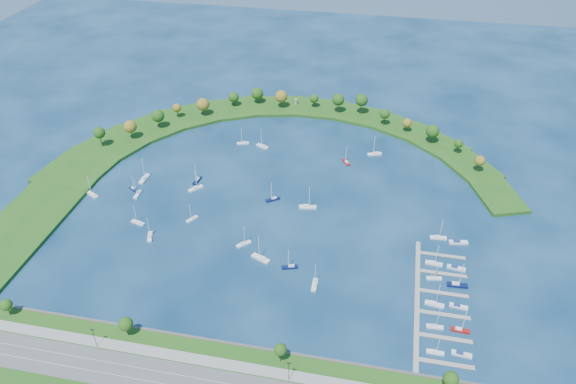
% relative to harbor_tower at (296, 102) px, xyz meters
% --- Properties ---
extents(ground, '(700.00, 700.00, 0.00)m').
position_rel_harbor_tower_xyz_m(ground, '(12.72, -119.90, -4.06)').
color(ground, '#07243E').
rests_on(ground, ground).
extents(breakwater, '(286.74, 247.64, 2.00)m').
position_rel_harbor_tower_xyz_m(breakwater, '(-33.61, -71.18, -3.07)').
color(breakwater, '#1E5115').
rests_on(breakwater, ground).
extents(breakwater_trees, '(242.37, 90.67, 15.23)m').
position_rel_harbor_tower_xyz_m(breakwater_trees, '(-7.05, -30.27, 6.59)').
color(breakwater_trees, '#382314').
rests_on(breakwater_trees, breakwater).
extents(harbor_tower, '(2.60, 2.60, 4.00)m').
position_rel_harbor_tower_xyz_m(harbor_tower, '(0.00, 0.00, 0.00)').
color(harbor_tower, gray).
rests_on(harbor_tower, breakwater).
extents(dock_system, '(24.28, 82.00, 1.60)m').
position_rel_harbor_tower_xyz_m(dock_system, '(98.02, -180.90, -3.70)').
color(dock_system, gray).
rests_on(dock_system, ground).
extents(moored_boat_0, '(2.27, 7.83, 11.48)m').
position_rel_harbor_tower_xyz_m(moored_boat_0, '(-67.05, -129.74, -3.16)').
color(moored_boat_0, white).
rests_on(moored_boat_0, ground).
extents(moored_boat_1, '(2.50, 8.39, 12.26)m').
position_rel_harbor_tower_xyz_m(moored_boat_1, '(43.99, -181.15, -3.14)').
color(moored_boat_1, white).
rests_on(moored_boat_1, ground).
extents(moored_boat_2, '(7.15, 7.12, 11.59)m').
position_rel_harbor_tower_xyz_m(moored_boat_2, '(3.92, -159.66, -3.16)').
color(moored_boat_2, white).
rests_on(moored_boat_2, ground).
extents(moored_boat_3, '(8.82, 6.10, 12.73)m').
position_rel_harbor_tower_xyz_m(moored_boat_3, '(-92.20, -135.36, -3.13)').
color(moored_boat_3, white).
rests_on(moored_boat_3, ground).
extents(moored_boat_4, '(6.98, 5.37, 10.30)m').
position_rel_harbor_tower_xyz_m(moored_boat_4, '(-71.45, -125.38, -3.19)').
color(moored_boat_4, '#0A133E').
rests_on(moored_boat_4, ground).
extents(moored_boat_5, '(8.09, 4.50, 11.47)m').
position_rel_harbor_tower_xyz_m(moored_boat_5, '(30.32, -171.58, -3.16)').
color(moored_boat_5, '#0A133E').
rests_on(moored_boat_5, ground).
extents(moored_boat_6, '(3.32, 8.74, 12.53)m').
position_rel_harbor_tower_xyz_m(moored_boat_6, '(-38.41, -109.33, -3.13)').
color(moored_boat_6, '#0A133E').
rests_on(moored_boat_6, ground).
extents(moored_boat_7, '(8.99, 6.24, 13.00)m').
position_rel_harbor_tower_xyz_m(moored_boat_7, '(-10.04, -62.72, -3.12)').
color(moored_boat_7, white).
rests_on(moored_boat_7, ground).
extents(moored_boat_8, '(4.72, 8.32, 11.79)m').
position_rel_harbor_tower_xyz_m(moored_boat_8, '(-44.93, -163.78, -3.16)').
color(moored_boat_8, white).
rests_on(moored_boat_8, ground).
extents(moored_boat_9, '(9.83, 3.99, 14.04)m').
position_rel_harbor_tower_xyz_m(moored_boat_9, '(30.29, -122.18, -3.08)').
color(moored_boat_9, white).
rests_on(moored_boat_9, ground).
extents(moored_boat_10, '(5.55, 7.09, 10.50)m').
position_rel_harbor_tower_xyz_m(moored_boat_10, '(-28.68, -145.22, -3.19)').
color(moored_boat_10, white).
rests_on(moored_boat_10, ground).
extents(moored_boat_11, '(7.96, 6.82, 12.11)m').
position_rel_harbor_tower_xyz_m(moored_boat_11, '(9.79, -118.83, -3.15)').
color(moored_boat_11, '#0A133E').
rests_on(moored_boat_11, ground).
extents(moored_boat_12, '(10.11, 6.43, 14.44)m').
position_rel_harbor_tower_xyz_m(moored_boat_12, '(15.16, -168.58, -3.07)').
color(moored_boat_12, white).
rests_on(moored_boat_12, ground).
extents(moored_boat_13, '(7.62, 8.54, 13.19)m').
position_rel_harbor_tower_xyz_m(moored_boat_13, '(-36.47, -117.54, -3.11)').
color(moored_boat_13, white).
rests_on(moored_boat_13, ground).
extents(moored_boat_14, '(8.16, 4.57, 11.56)m').
position_rel_harbor_tower_xyz_m(moored_boat_14, '(-23.66, -61.10, -3.16)').
color(moored_boat_14, white).
rests_on(moored_boat_14, ground).
extents(moored_boat_15, '(5.93, 7.47, 11.10)m').
position_rel_harbor_tower_xyz_m(moored_boat_15, '(45.70, -71.11, -3.17)').
color(moored_boat_15, '#980F0D').
rests_on(moored_boat_15, ground).
extents(moored_boat_16, '(9.34, 5.50, 13.26)m').
position_rel_harbor_tower_xyz_m(moored_boat_16, '(62.37, -57.61, -3.11)').
color(moored_boat_16, white).
rests_on(moored_boat_16, ground).
extents(moored_boat_17, '(3.37, 10.07, 14.58)m').
position_rel_harbor_tower_xyz_m(moored_boat_17, '(-69.76, -114.16, -3.07)').
color(moored_boat_17, white).
rests_on(moored_boat_17, ground).
extents(moored_boat_18, '(8.20, 4.15, 11.61)m').
position_rel_harbor_tower_xyz_m(moored_boat_18, '(-55.90, -154.16, -3.16)').
color(moored_boat_18, white).
rests_on(moored_boat_18, ground).
extents(docked_boat_0, '(7.13, 2.13, 10.42)m').
position_rel_harbor_tower_xyz_m(docked_boat_0, '(98.26, -209.23, -3.19)').
color(docked_boat_0, white).
rests_on(docked_boat_0, ground).
extents(docked_boat_1, '(8.31, 3.08, 1.66)m').
position_rel_harbor_tower_xyz_m(docked_boat_1, '(108.70, -208.02, -3.45)').
color(docked_boat_1, white).
rests_on(docked_boat_1, ground).
extents(docked_boat_2, '(7.27, 2.22, 10.61)m').
position_rel_harbor_tower_xyz_m(docked_boat_2, '(98.26, -195.55, -3.19)').
color(docked_boat_2, white).
rests_on(docked_boat_2, ground).
extents(docked_boat_3, '(7.91, 2.64, 11.46)m').
position_rel_harbor_tower_xyz_m(docked_boat_3, '(108.74, -195.26, -3.16)').
color(docked_boat_3, '#980F0D').
rests_on(docked_boat_3, ground).
extents(docked_boat_4, '(8.74, 3.53, 12.48)m').
position_rel_harbor_tower_xyz_m(docked_boat_4, '(98.23, -182.32, -3.14)').
color(docked_boat_4, white).
rests_on(docked_boat_4, ground).
extents(docked_boat_5, '(8.29, 3.29, 1.64)m').
position_rel_harbor_tower_xyz_m(docked_boat_5, '(108.70, -181.46, -3.45)').
color(docked_boat_5, white).
rests_on(docked_boat_5, ground).
extents(docked_boat_6, '(7.33, 3.05, 10.45)m').
position_rel_harbor_tower_xyz_m(docked_boat_6, '(98.26, -165.45, -3.19)').
color(docked_boat_6, white).
rests_on(docked_boat_6, ground).
extents(docked_boat_7, '(9.53, 3.11, 13.82)m').
position_rel_harbor_tower_xyz_m(docked_boat_7, '(108.71, -167.97, -3.09)').
color(docked_boat_7, '#0A133E').
rests_on(docked_boat_7, ground).
extents(docked_boat_8, '(8.39, 3.08, 12.07)m').
position_rel_harbor_tower_xyz_m(docked_boat_8, '(98.24, -154.97, -3.15)').
color(docked_boat_8, white).
rests_on(docked_boat_8, ground).
extents(docked_boat_9, '(9.00, 3.67, 1.78)m').
position_rel_harbor_tower_xyz_m(docked_boat_9, '(108.69, -156.16, -3.40)').
color(docked_boat_9, white).
rests_on(docked_boat_9, ground).
extents(docked_boat_10, '(8.54, 3.16, 12.27)m').
position_rel_harbor_tower_xyz_m(docked_boat_10, '(100.63, -134.64, -3.14)').
color(docked_boat_10, white).
rests_on(docked_boat_10, ground).
extents(docked_boat_11, '(9.76, 4.14, 1.93)m').
position_rel_harbor_tower_xyz_m(docked_boat_11, '(110.58, -136.42, -3.35)').
color(docked_boat_11, white).
rests_on(docked_boat_11, ground).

